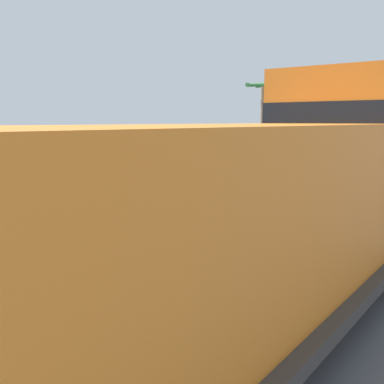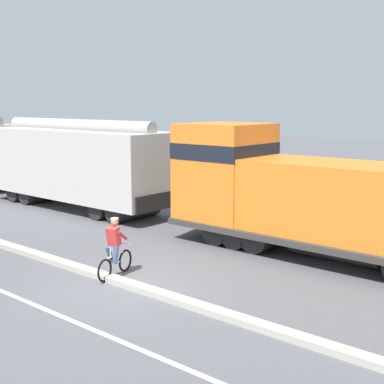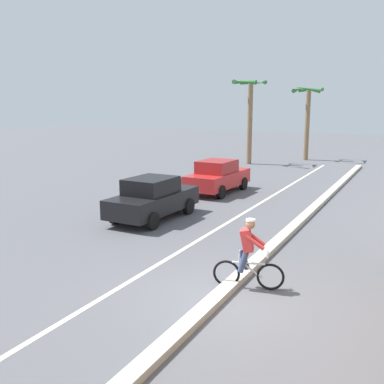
{
  "view_description": "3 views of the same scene",
  "coord_description": "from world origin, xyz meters",
  "px_view_note": "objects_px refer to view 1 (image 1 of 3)",
  "views": [
    {
      "loc": [
        9.07,
        -8.8,
        3.14
      ],
      "look_at": [
        0.62,
        2.45,
        0.92
      ],
      "focal_mm": 42.0,
      "sensor_mm": 36.0,
      "label": 1
    },
    {
      "loc": [
        -9.45,
        -10.41,
        4.95
      ],
      "look_at": [
        3.6,
        0.66,
        2.06
      ],
      "focal_mm": 50.0,
      "sensor_mm": 36.0,
      "label": 2
    },
    {
      "loc": [
        3.8,
        -8.83,
        4.36
      ],
      "look_at": [
        -4.51,
        7.35,
        0.76
      ],
      "focal_mm": 42.0,
      "sensor_mm": 36.0,
      "label": 3
    }
  ],
  "objects_px": {
    "cyclist": "(151,202)",
    "palm_tree_near": "(263,105)",
    "parked_car_red": "(205,164)",
    "locomotive": "(276,208)",
    "palm_tree_far": "(324,109)",
    "parked_car_black": "(128,174)"
  },
  "relations": [
    {
      "from": "parked_car_black",
      "to": "parked_car_red",
      "type": "distance_m",
      "value": 5.9
    },
    {
      "from": "locomotive",
      "to": "palm_tree_far",
      "type": "distance_m",
      "value": 30.86
    },
    {
      "from": "palm_tree_near",
      "to": "palm_tree_far",
      "type": "relative_size",
      "value": 1.06
    },
    {
      "from": "parked_car_red",
      "to": "palm_tree_near",
      "type": "xyz_separation_m",
      "value": [
        -2.4,
        10.98,
        3.54
      ]
    },
    {
      "from": "parked_car_black",
      "to": "cyclist",
      "type": "distance_m",
      "value": 7.16
    },
    {
      "from": "cyclist",
      "to": "parked_car_red",
      "type": "bearing_deg",
      "value": 117.42
    },
    {
      "from": "locomotive",
      "to": "palm_tree_far",
      "type": "bearing_deg",
      "value": 109.46
    },
    {
      "from": "parked_car_red",
      "to": "cyclist",
      "type": "distance_m",
      "value": 11.8
    },
    {
      "from": "cyclist",
      "to": "palm_tree_near",
      "type": "relative_size",
      "value": 0.28
    },
    {
      "from": "parked_car_black",
      "to": "cyclist",
      "type": "xyz_separation_m",
      "value": [
        5.51,
        -4.57,
        0.0
      ]
    },
    {
      "from": "cyclist",
      "to": "palm_tree_near",
      "type": "bearing_deg",
      "value": 110.06
    },
    {
      "from": "parked_car_black",
      "to": "locomotive",
      "type": "bearing_deg",
      "value": -35.15
    },
    {
      "from": "parked_car_black",
      "to": "palm_tree_far",
      "type": "xyz_separation_m",
      "value": [
        0.87,
        21.19,
        3.27
      ]
    },
    {
      "from": "parked_car_black",
      "to": "palm_tree_near",
      "type": "distance_m",
      "value": 17.41
    },
    {
      "from": "locomotive",
      "to": "parked_car_red",
      "type": "height_order",
      "value": "locomotive"
    },
    {
      "from": "locomotive",
      "to": "parked_car_black",
      "type": "bearing_deg",
      "value": 144.85
    },
    {
      "from": "parked_car_black",
      "to": "palm_tree_far",
      "type": "height_order",
      "value": "palm_tree_far"
    },
    {
      "from": "palm_tree_near",
      "to": "palm_tree_far",
      "type": "xyz_separation_m",
      "value": [
        3.19,
        4.3,
        -0.27
      ]
    },
    {
      "from": "cyclist",
      "to": "palm_tree_far",
      "type": "height_order",
      "value": "palm_tree_far"
    },
    {
      "from": "parked_car_red",
      "to": "cyclist",
      "type": "bearing_deg",
      "value": -62.58
    },
    {
      "from": "cyclist",
      "to": "palm_tree_near",
      "type": "distance_m",
      "value": 23.12
    },
    {
      "from": "cyclist",
      "to": "locomotive",
      "type": "bearing_deg",
      "value": -30.18
    }
  ]
}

